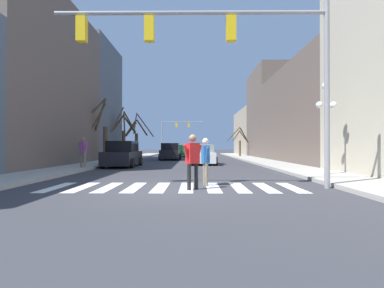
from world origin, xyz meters
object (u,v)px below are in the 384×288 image
Objects in this scene: car_at_intersection at (170,152)px; street_tree_left_near at (239,142)px; car_driving_away_lane at (123,155)px; pedestrian_crossing_street at (193,157)px; traffic_signal_near at (222,46)px; car_parked_right_mid at (202,155)px; car_driving_toward_lane at (184,151)px; street_tree_right_near at (124,134)px; street_lamp_right_corner at (326,109)px; pedestrian_on_right_sidewalk at (206,158)px; traffic_signal_far at (174,129)px; street_tree_left_far at (102,134)px; pedestrian_near_right_corner at (83,149)px; street_tree_left_mid at (137,136)px.

street_tree_left_near is at bearing 134.58° from car_at_intersection.
pedestrian_crossing_street is (4.90, -10.85, 0.24)m from car_driving_away_lane.
traffic_signal_near reaches higher than car_driving_away_lane.
street_tree_left_near is (6.00, 29.83, 0.97)m from pedestrian_crossing_street.
street_tree_left_near is at bearing -18.31° from car_parked_right_mid.
car_driving_away_lane reaches higher than car_driving_toward_lane.
car_at_intersection is 0.80× the size of street_tree_right_near.
street_lamp_right_corner is 19.59m from car_at_intersection.
pedestrian_on_right_sidewalk is at bearing -151.95° from street_lamp_right_corner.
car_driving_toward_lane is 11.70m from street_tree_right_near.
pedestrian_crossing_street is (-1.01, -0.36, -3.74)m from traffic_signal_near.
car_driving_away_lane is at bearing -92.16° from traffic_signal_far.
street_tree_left_far is at bearing 75.64° from pedestrian_crossing_street.
car_driving_away_lane is at bearing -92.04° from pedestrian_near_right_corner.
street_tree_left_near reaches higher than pedestrian_on_right_sidewalk.
pedestrian_crossing_street is at bearing -63.67° from street_tree_left_far.
street_tree_left_far is 11.95m from street_tree_left_mid.
street_tree_left_mid reaches higher than pedestrian_on_right_sidewalk.
traffic_signal_far is at bearing 7.91° from car_parked_right_mid.
street_tree_left_far is (-4.27, -28.53, -2.07)m from traffic_signal_far.
car_driving_toward_lane is 17.74m from street_tree_left_far.
pedestrian_on_right_sidewalk is (7.07, -7.08, -0.21)m from pedestrian_near_right_corner.
traffic_signal_near reaches higher than street_tree_right_near.
pedestrian_near_right_corner reaches higher than pedestrian_crossing_street.
street_tree_right_near is at bearing -102.89° from car_at_intersection.
pedestrian_crossing_street is (-6.11, -4.03, -2.08)m from street_lamp_right_corner.
car_driving_away_lane is 2.59× the size of pedestrian_crossing_street.
street_tree_left_mid is (-4.79, 6.41, 1.85)m from car_at_intersection.
car_driving_away_lane is at bearing -76.84° from street_tree_right_near.
street_tree_left_far is at bearing -135.06° from street_tree_left_near.
street_lamp_right_corner reaches higher than car_at_intersection.
car_at_intersection is 0.96× the size of car_driving_away_lane.
pedestrian_near_right_corner is (-5.12, -24.31, 0.48)m from car_driving_toward_lane.
street_tree_left_mid reaches higher than street_tree_left_near.
pedestrian_crossing_street is at bearing -160.21° from traffic_signal_near.
car_driving_toward_lane is at bearing 105.00° from street_lamp_right_corner.
street_lamp_right_corner is 11.34m from car_parked_right_mid.
street_lamp_right_corner is at bearing -150.49° from car_parked_right_mid.
car_driving_toward_lane is at bearing 94.47° from traffic_signal_near.
traffic_signal_far reaches higher than street_tree_left_far.
car_parked_right_mid is 6.23m from car_driving_away_lane.
car_at_intersection is at bearing 21.75° from car_parked_right_mid.
pedestrian_on_right_sidewalk reaches higher than car_parked_right_mid.
pedestrian_crossing_street is at bearing -85.34° from traffic_signal_far.
traffic_signal_far reaches higher than pedestrian_crossing_street.
pedestrian_near_right_corner reaches higher than car_driving_toward_lane.
car_driving_toward_lane is 2.53× the size of pedestrian_on_right_sidewalk.
street_tree_left_far is (-13.90, -13.87, 0.45)m from street_tree_left_near.
car_at_intersection is 2.61× the size of pedestrian_on_right_sidewalk.
street_lamp_right_corner is 29.48m from car_driving_toward_lane.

